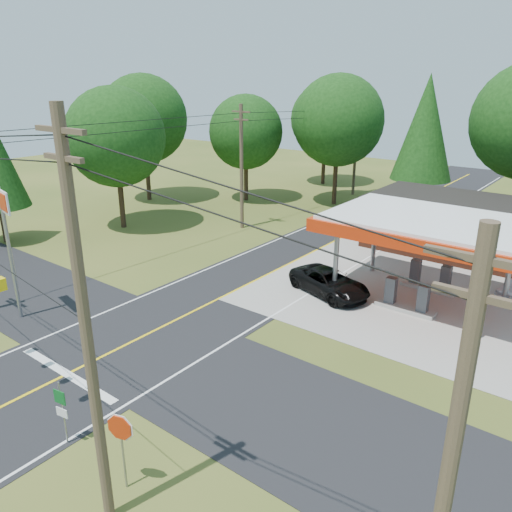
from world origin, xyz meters
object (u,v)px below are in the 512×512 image
Objects in this scene: suv_car at (329,283)px; big_stop_sign at (4,222)px; gas_canopy at (426,228)px; octagonal_stop_sign at (120,433)px.

big_stop_sign reaches higher than suv_car.
gas_canopy is 2.06× the size of suv_car.
big_stop_sign is (-11.35, -12.58, 4.50)m from suv_car.
gas_canopy is at bearing 84.00° from octagonal_stop_sign.
suv_car is at bearing 47.93° from big_stop_sign.
suv_car is (-4.37, -2.43, -3.55)m from gas_canopy.
gas_canopy is at bearing 43.66° from big_stop_sign.
gas_canopy is 19.25m from octagonal_stop_sign.
gas_canopy is 3.92× the size of octagonal_stop_sign.
big_stop_sign reaches higher than gas_canopy.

